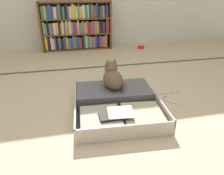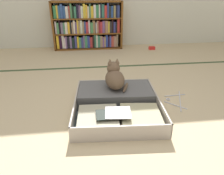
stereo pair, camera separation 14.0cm
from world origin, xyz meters
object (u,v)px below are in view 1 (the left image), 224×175
at_px(bookshelf, 76,27).
at_px(open_suitcase, 116,102).
at_px(clothes_hanger, 173,97).
at_px(black_cat, 113,77).
at_px(small_red_pouch, 141,47).

distance_m(bookshelf, open_suitcase, 2.10).
bearing_deg(clothes_hanger, black_cat, 169.66).
bearing_deg(black_cat, clothes_hanger, -10.34).
bearing_deg(black_cat, bookshelf, 96.49).
bearing_deg(bookshelf, black_cat, -83.51).
bearing_deg(clothes_hanger, bookshelf, 111.63).
relative_size(bookshelf, black_cat, 4.14).
distance_m(black_cat, small_red_pouch, 1.90).
xyz_separation_m(open_suitcase, small_red_pouch, (0.88, 1.85, -0.03)).
height_order(open_suitcase, clothes_hanger, open_suitcase).
distance_m(bookshelf, clothes_hanger, 2.19).
height_order(bookshelf, open_suitcase, bookshelf).
xyz_separation_m(open_suitcase, black_cat, (0.01, 0.17, 0.17)).
bearing_deg(bookshelf, open_suitcase, -84.20).
height_order(black_cat, small_red_pouch, black_cat).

